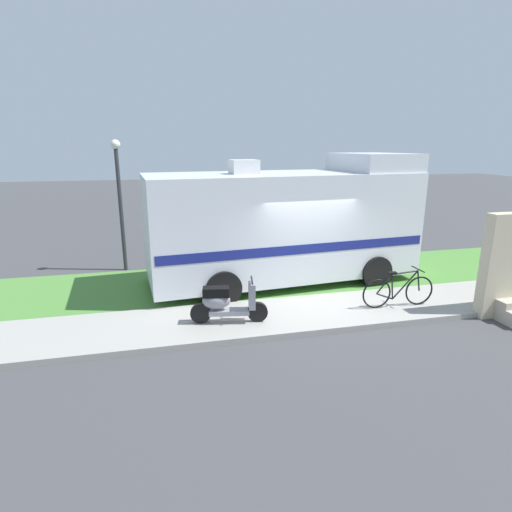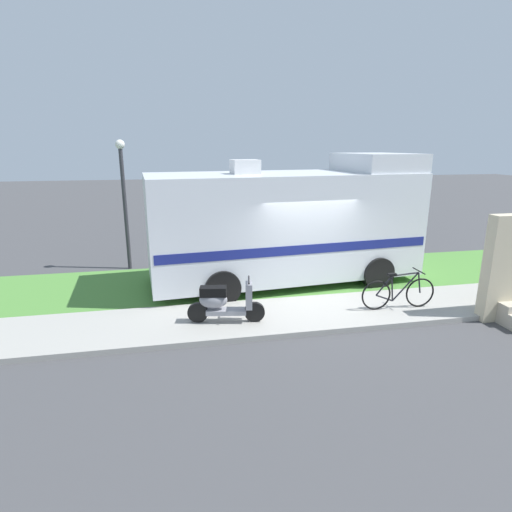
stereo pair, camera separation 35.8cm
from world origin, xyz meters
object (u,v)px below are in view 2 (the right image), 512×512
Objects in this scene: motorhome_rv at (288,223)px; scooter at (223,302)px; bicycle at (398,292)px; pickup_truck_near at (298,217)px; bottle_green at (489,297)px; street_lamp_post at (124,192)px; pickup_truck_far at (265,207)px.

scooter is at bearing -128.96° from motorhome_rv.
pickup_truck_near is at bearing 90.43° from bicycle.
bottle_green is (4.36, -2.77, -1.47)m from motorhome_rv.
pickup_truck_far is at bearing 45.50° from street_lamp_post.
pickup_truck_far is 18.26× the size of bottle_green.
bicycle is 8.43m from street_lamp_post.
scooter is at bearing -64.15° from street_lamp_post.
bicycle is 2.44m from bottle_green.
street_lamp_post is at bearing -156.46° from pickup_truck_near.
street_lamp_post is (-6.44, -2.81, 1.45)m from pickup_truck_near.
bicycle is at bearing -54.44° from motorhome_rv.
street_lamp_post reaches higher than bottle_green.
street_lamp_post is at bearing 142.39° from bicycle.
bicycle is 7.83m from pickup_truck_near.
bicycle is (4.10, -0.04, -0.06)m from scooter.
pickup_truck_near is at bearing 62.56° from scooter.
pickup_truck_far is at bearing 102.67° from pickup_truck_near.
pickup_truck_near is 1.10× the size of pickup_truck_far.
motorhome_rv is 5.37m from bottle_green.
pickup_truck_far is at bearing 72.80° from scooter.
street_lamp_post reaches higher than pickup_truck_far.
pickup_truck_near is 7.18m from street_lamp_post.
bicycle is 0.31× the size of pickup_truck_near.
motorhome_rv is 5.49m from pickup_truck_near.
pickup_truck_far is 11.40m from bottle_green.
pickup_truck_near is (1.88, 5.11, -0.73)m from motorhome_rv.
scooter is (-2.16, -2.67, -1.14)m from motorhome_rv.
pickup_truck_near is (4.04, 7.77, 0.41)m from scooter.
bottle_green is 0.07× the size of street_lamp_post.
scooter is 0.28× the size of pickup_truck_near.
street_lamp_post is at bearing 150.40° from bottle_green.
scooter is 11.34m from pickup_truck_far.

